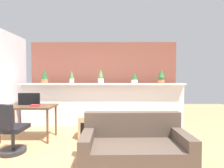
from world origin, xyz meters
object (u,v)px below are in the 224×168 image
object	(u,v)px
office_chair	(10,132)
book_on_desk	(35,105)
potted_plant_0	(45,76)
potted_plant_2	(101,77)
desk	(29,109)
side_cube_shelf	(88,127)
couch	(134,149)
potted_plant_3	(134,78)
potted_plant_4	(161,77)
potted_plant_1	(72,77)
tv_monitor	(29,99)

from	to	relation	value
office_chair	book_on_desk	size ratio (longest dim) A/B	5.23
potted_plant_0	book_on_desk	world-z (taller)	potted_plant_0
potted_plant_2	book_on_desk	world-z (taller)	potted_plant_2
potted_plant_0	desk	world-z (taller)	potted_plant_0
side_cube_shelf	couch	world-z (taller)	couch
book_on_desk	couch	size ratio (longest dim) A/B	0.11
potted_plant_3	potted_plant_4	world-z (taller)	potted_plant_4
potted_plant_2	potted_plant_3	xyz separation A→B (m)	(0.95, 0.02, -0.02)
potted_plant_1	desk	size ratio (longest dim) A/B	0.34
potted_plant_1	side_cube_shelf	world-z (taller)	potted_plant_1
potted_plant_3	desk	bearing A→B (deg)	-156.79
potted_plant_3	couch	xyz separation A→B (m)	(-0.28, -2.23, -1.08)
tv_monitor	book_on_desk	bearing A→B (deg)	-39.13
potted_plant_3	office_chair	xyz separation A→B (m)	(-2.44, -1.79, -0.97)
potted_plant_0	book_on_desk	distance (m)	1.34
potted_plant_0	tv_monitor	bearing A→B (deg)	-87.29
desk	side_cube_shelf	world-z (taller)	desk
potted_plant_1	potted_plant_2	size ratio (longest dim) A/B	0.95
potted_plant_0	desk	distance (m)	1.30
potted_plant_3	tv_monitor	size ratio (longest dim) A/B	0.63
side_cube_shelf	potted_plant_3	bearing A→B (deg)	39.25
tv_monitor	office_chair	world-z (taller)	tv_monitor
potted_plant_1	desk	world-z (taller)	potted_plant_1
office_chair	potted_plant_3	bearing A→B (deg)	36.18
potted_plant_0	office_chair	size ratio (longest dim) A/B	0.44
potted_plant_0	couch	world-z (taller)	potted_plant_0
potted_plant_3	book_on_desk	distance (m)	2.63
potted_plant_4	potted_plant_2	bearing A→B (deg)	-178.47
potted_plant_0	potted_plant_1	world-z (taller)	potted_plant_0
tv_monitor	couch	distance (m)	2.62
potted_plant_2	potted_plant_3	size ratio (longest dim) A/B	1.32
tv_monitor	potted_plant_0	bearing A→B (deg)	92.71
potted_plant_0	potted_plant_2	bearing A→B (deg)	-0.81
potted_plant_3	couch	world-z (taller)	potted_plant_3
potted_plant_4	book_on_desk	world-z (taller)	potted_plant_4
potted_plant_2	book_on_desk	distance (m)	1.85
office_chair	couch	xyz separation A→B (m)	(2.16, -0.44, -0.11)
office_chair	side_cube_shelf	size ratio (longest dim) A/B	1.82
book_on_desk	couch	distance (m)	2.33
desk	side_cube_shelf	bearing A→B (deg)	4.53
desk	tv_monitor	distance (m)	0.24
office_chair	potted_plant_0	bearing A→B (deg)	93.45
desk	book_on_desk	xyz separation A→B (m)	(0.17, -0.10, 0.10)
book_on_desk	office_chair	bearing A→B (deg)	-103.68
potted_plant_1	book_on_desk	xyz separation A→B (m)	(-0.51, -1.17, -0.63)
potted_plant_1	side_cube_shelf	size ratio (longest dim) A/B	0.75
potted_plant_4	office_chair	size ratio (longest dim) A/B	0.45
potted_plant_4	tv_monitor	xyz separation A→B (m)	(-3.27, -1.00, -0.51)
potted_plant_3	book_on_desk	bearing A→B (deg)	-153.28
desk	potted_plant_1	bearing A→B (deg)	57.66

